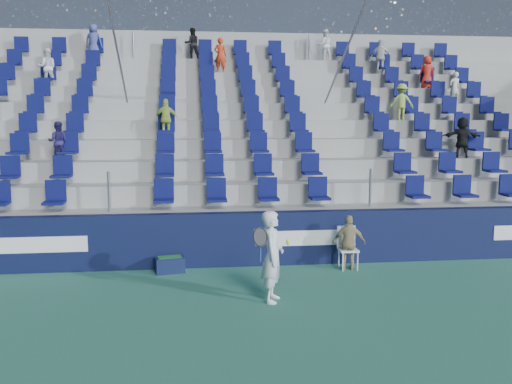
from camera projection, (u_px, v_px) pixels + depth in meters
The scene contains 7 objects.
ground at pixel (264, 313), 9.69m from camera, with size 70.00×70.00×0.00m, color #31745C.
sponsor_wall at pixel (245, 239), 12.71m from camera, with size 24.00×0.32×1.20m.
grandstand at pixel (228, 155), 17.52m from camera, with size 24.00×8.17×6.63m.
tennis_player at pixel (272, 256), 10.20m from camera, with size 0.69×0.69×1.65m.
line_judge_chair at pixel (347, 244), 12.49m from camera, with size 0.42×0.43×0.93m.
line_judge at pixel (349, 243), 12.33m from camera, with size 0.70×0.29×1.20m, color tan.
ball_bin at pixel (170, 264), 12.18m from camera, with size 0.67×0.50×0.34m.
Camera 1 is at (-1.25, -9.25, 3.32)m, focal length 40.00 mm.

